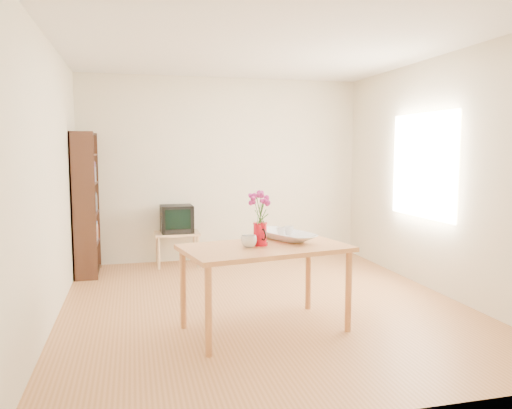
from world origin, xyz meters
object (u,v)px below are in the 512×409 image
object	(u,v)px
table	(265,255)
bowl	(285,216)
pitcher	(260,235)
television	(177,218)
mug	(249,241)

from	to	relation	value
table	bowl	xyz separation A→B (m)	(0.26, 0.25, 0.31)
table	pitcher	world-z (taller)	pitcher
table	pitcher	distance (m)	0.18
bowl	television	xyz separation A→B (m)	(-0.79, 2.44, -0.32)
table	pitcher	bearing A→B (deg)	123.94
table	television	xyz separation A→B (m)	(-0.53, 2.69, -0.02)
mug	bowl	world-z (taller)	bowl
table	mug	world-z (taller)	mug
pitcher	television	size ratio (longest dim) A/B	0.49
pitcher	mug	distance (m)	0.14
table	television	world-z (taller)	television
bowl	television	bearing A→B (deg)	107.90
pitcher	bowl	bearing A→B (deg)	27.96
bowl	television	world-z (taller)	bowl
table	bowl	bearing A→B (deg)	33.59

